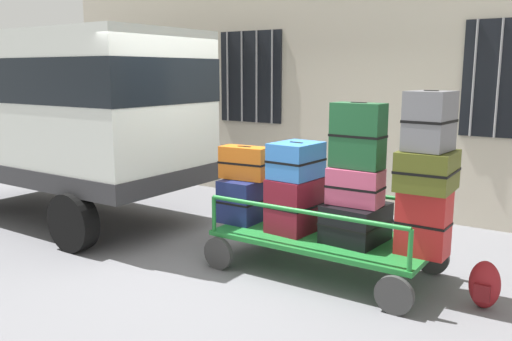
# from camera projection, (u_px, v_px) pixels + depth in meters

# --- Properties ---
(ground_plane) EXTENTS (40.00, 40.00, 0.00)m
(ground_plane) POSITION_uv_depth(u_px,v_px,m) (256.00, 253.00, 6.23)
(ground_plane) COLOR slate
(building_wall) EXTENTS (12.00, 0.38, 5.00)m
(building_wall) POSITION_uv_depth(u_px,v_px,m) (356.00, 44.00, 7.95)
(building_wall) COLOR #BCB29E
(building_wall) RESTS_ON ground
(van) EXTENTS (4.29, 1.96, 2.60)m
(van) POSITION_uv_depth(u_px,v_px,m) (60.00, 106.00, 7.51)
(van) COLOR silver
(van) RESTS_ON ground
(luggage_cart) EXTENTS (2.29, 1.20, 0.40)m
(luggage_cart) POSITION_uv_depth(u_px,v_px,m) (324.00, 241.00, 5.61)
(luggage_cart) COLOR #1E722D
(luggage_cart) RESTS_ON ground
(cart_railing) EXTENTS (2.18, 1.07, 0.39)m
(cart_railing) POSITION_uv_depth(u_px,v_px,m) (325.00, 205.00, 5.54)
(cart_railing) COLOR #1E722D
(cart_railing) RESTS_ON luggage_cart
(suitcase_left_bottom) EXTENTS (0.44, 0.57, 0.49)m
(suitcase_left_bottom) POSITION_uv_depth(u_px,v_px,m) (245.00, 200.00, 6.13)
(suitcase_left_bottom) COLOR navy
(suitcase_left_bottom) RESTS_ON luggage_cart
(suitcase_left_middle) EXTENTS (0.58, 0.30, 0.38)m
(suitcase_left_middle) POSITION_uv_depth(u_px,v_px,m) (244.00, 163.00, 6.04)
(suitcase_left_middle) COLOR orange
(suitcase_left_middle) RESTS_ON suitcase_left_bottom
(suitcase_midleft_bottom) EXTENTS (0.49, 0.65, 0.58)m
(suitcase_midleft_bottom) POSITION_uv_depth(u_px,v_px,m) (296.00, 204.00, 5.73)
(suitcase_midleft_bottom) COLOR maroon
(suitcase_midleft_bottom) RESTS_ON luggage_cart
(suitcase_midleft_middle) EXTENTS (0.47, 0.57, 0.38)m
(suitcase_midleft_middle) POSITION_uv_depth(u_px,v_px,m) (296.00, 160.00, 5.63)
(suitcase_midleft_middle) COLOR #3372C6
(suitcase_midleft_middle) RESTS_ON suitcase_midleft_bottom
(suitcase_center_bottom) EXTENTS (0.59, 0.66, 0.39)m
(suitcase_center_bottom) POSITION_uv_depth(u_px,v_px,m) (356.00, 222.00, 5.38)
(suitcase_center_bottom) COLOR black
(suitcase_center_bottom) RESTS_ON luggage_cart
(suitcase_center_middle) EXTENTS (0.54, 0.31, 0.37)m
(suitcase_center_middle) POSITION_uv_depth(u_px,v_px,m) (355.00, 187.00, 5.27)
(suitcase_center_middle) COLOR #CC4C72
(suitcase_center_middle) RESTS_ON suitcase_center_bottom
(suitcase_center_top) EXTENTS (0.53, 0.28, 0.65)m
(suitcase_center_top) POSITION_uv_depth(u_px,v_px,m) (358.00, 136.00, 5.19)
(suitcase_center_top) COLOR #194C28
(suitcase_center_top) RESTS_ON suitcase_center_middle
(suitcase_midright_bottom) EXTENTS (0.48, 0.30, 0.62)m
(suitcase_midright_bottom) POSITION_uv_depth(u_px,v_px,m) (423.00, 223.00, 4.95)
(suitcase_midright_bottom) COLOR #B21E1E
(suitcase_midright_bottom) RESTS_ON luggage_cart
(suitcase_midright_middle) EXTENTS (0.50, 0.56, 0.37)m
(suitcase_midright_middle) POSITION_uv_depth(u_px,v_px,m) (427.00, 170.00, 4.88)
(suitcase_midright_middle) COLOR #4C5119
(suitcase_midright_middle) RESTS_ON suitcase_midright_bottom
(suitcase_midright_top) EXTENTS (0.41, 0.46, 0.54)m
(suitcase_midright_top) POSITION_uv_depth(u_px,v_px,m) (430.00, 121.00, 4.78)
(suitcase_midright_top) COLOR slate
(suitcase_midright_top) RESTS_ON suitcase_midright_middle
(backpack) EXTENTS (0.27, 0.22, 0.44)m
(backpack) POSITION_uv_depth(u_px,v_px,m) (484.00, 285.00, 4.75)
(backpack) COLOR maroon
(backpack) RESTS_ON ground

